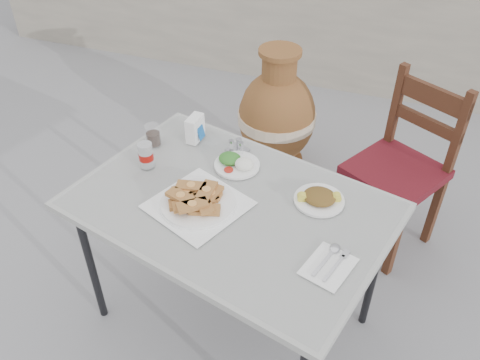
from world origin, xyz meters
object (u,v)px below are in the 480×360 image
(salad_chopped_plate, at_px, (319,198))
(soda_can, at_px, (146,155))
(cafe_table, at_px, (231,212))
(terracotta_urn, at_px, (277,118))
(pide_plate, at_px, (198,199))
(napkin_holder, at_px, (195,129))
(salad_rice_plate, at_px, (236,163))
(condiment_caddy, at_px, (237,148))
(chair, at_px, (401,166))
(cola_glass, at_px, (153,136))

(salad_chopped_plate, relative_size, soda_can, 1.78)
(cafe_table, bearing_deg, terracotta_urn, 97.24)
(pide_plate, relative_size, napkin_holder, 3.65)
(salad_chopped_plate, distance_m, terracotta_urn, 1.22)
(cafe_table, distance_m, terracotta_urn, 1.24)
(cafe_table, relative_size, salad_rice_plate, 7.01)
(pide_plate, bearing_deg, condiment_caddy, 86.80)
(napkin_holder, bearing_deg, chair, 30.81)
(soda_can, distance_m, condiment_caddy, 0.40)
(napkin_holder, relative_size, chair, 0.13)
(soda_can, xyz_separation_m, cola_glass, (-0.05, 0.16, -0.01))
(soda_can, bearing_deg, salad_chopped_plate, 1.88)
(soda_can, bearing_deg, salad_rice_plate, 19.58)
(condiment_caddy, bearing_deg, pide_plate, -93.20)
(cafe_table, xyz_separation_m, soda_can, (-0.42, 0.10, 0.11))
(cola_glass, bearing_deg, condiment_caddy, 10.90)
(pide_plate, xyz_separation_m, salad_rice_plate, (0.05, 0.28, -0.01))
(salad_rice_plate, xyz_separation_m, napkin_holder, (-0.24, 0.12, 0.04))
(pide_plate, xyz_separation_m, soda_can, (-0.30, 0.16, 0.03))
(soda_can, distance_m, chair, 1.29)
(salad_chopped_plate, bearing_deg, cola_glass, 170.57)
(salad_rice_plate, height_order, condiment_caddy, condiment_caddy)
(salad_rice_plate, xyz_separation_m, cola_glass, (-0.41, 0.03, 0.02))
(salad_chopped_plate, height_order, napkin_holder, napkin_holder)
(soda_can, bearing_deg, condiment_caddy, 34.93)
(cafe_table, distance_m, cola_glass, 0.54)
(napkin_holder, relative_size, condiment_caddy, 1.12)
(soda_can, bearing_deg, cafe_table, -13.70)
(cola_glass, bearing_deg, soda_can, -72.65)
(pide_plate, bearing_deg, salad_chopped_plate, 22.58)
(pide_plate, distance_m, soda_can, 0.34)
(condiment_caddy, bearing_deg, salad_chopped_plate, -26.09)
(cola_glass, xyz_separation_m, chair, (1.08, 0.56, -0.29))
(salad_rice_plate, distance_m, salad_chopped_plate, 0.40)
(salad_chopped_plate, height_order, condiment_caddy, condiment_caddy)
(pide_plate, bearing_deg, chair, 50.25)
(salad_chopped_plate, bearing_deg, napkin_holder, 160.06)
(pide_plate, bearing_deg, soda_can, 152.66)
(terracotta_urn, bearing_deg, soda_can, -103.69)
(salad_rice_plate, distance_m, napkin_holder, 0.28)
(cola_glass, bearing_deg, napkin_holder, 30.46)
(salad_chopped_plate, relative_size, napkin_holder, 1.69)
(condiment_caddy, height_order, terracotta_urn, terracotta_urn)
(salad_rice_plate, height_order, chair, chair)
(napkin_holder, bearing_deg, cola_glass, -145.61)
(napkin_holder, xyz_separation_m, chair, (0.91, 0.46, -0.31))
(soda_can, distance_m, cola_glass, 0.16)
(terracotta_urn, bearing_deg, chair, -26.19)
(terracotta_urn, bearing_deg, napkin_holder, -100.21)
(cafe_table, height_order, napkin_holder, napkin_holder)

